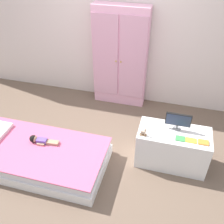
{
  "coord_description": "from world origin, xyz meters",
  "views": [
    {
      "loc": [
        0.92,
        -2.27,
        2.59
      ],
      "look_at": [
        0.22,
        0.31,
        0.57
      ],
      "focal_mm": 40.49,
      "sensor_mm": 36.0,
      "label": 1
    }
  ],
  "objects_px": {
    "book_green": "(180,139)",
    "wardrobe": "(120,58)",
    "bed": "(38,156)",
    "doll": "(39,140)",
    "book_yellow": "(191,140)",
    "tv_monitor": "(178,120)",
    "book_orange": "(203,142)",
    "tv_stand": "(172,148)",
    "rocking_horse_toy": "(144,132)"
  },
  "relations": [
    {
      "from": "tv_monitor",
      "to": "book_green",
      "type": "xyz_separation_m",
      "value": [
        0.05,
        -0.17,
        -0.13
      ]
    },
    {
      "from": "bed",
      "to": "book_yellow",
      "type": "distance_m",
      "value": 1.95
    },
    {
      "from": "bed",
      "to": "wardrobe",
      "type": "distance_m",
      "value": 1.98
    },
    {
      "from": "book_green",
      "to": "book_yellow",
      "type": "bearing_deg",
      "value": 0.0
    },
    {
      "from": "rocking_horse_toy",
      "to": "bed",
      "type": "bearing_deg",
      "value": -166.04
    },
    {
      "from": "bed",
      "to": "book_orange",
      "type": "bearing_deg",
      "value": 10.58
    },
    {
      "from": "tv_monitor",
      "to": "book_orange",
      "type": "bearing_deg",
      "value": -28.73
    },
    {
      "from": "doll",
      "to": "book_yellow",
      "type": "distance_m",
      "value": 1.92
    },
    {
      "from": "wardrobe",
      "to": "book_yellow",
      "type": "xyz_separation_m",
      "value": [
        1.19,
        -1.34,
        -0.3
      ]
    },
    {
      "from": "bed",
      "to": "book_green",
      "type": "xyz_separation_m",
      "value": [
        1.75,
        0.38,
        0.39
      ]
    },
    {
      "from": "tv_stand",
      "to": "book_orange",
      "type": "height_order",
      "value": "book_orange"
    },
    {
      "from": "book_yellow",
      "to": "tv_monitor",
      "type": "bearing_deg",
      "value": 135.68
    },
    {
      "from": "rocking_horse_toy",
      "to": "book_green",
      "type": "bearing_deg",
      "value": 6.48
    },
    {
      "from": "wardrobe",
      "to": "rocking_horse_toy",
      "type": "xyz_separation_m",
      "value": [
        0.63,
        -1.39,
        -0.26
      ]
    },
    {
      "from": "wardrobe",
      "to": "tv_monitor",
      "type": "distance_m",
      "value": 1.56
    },
    {
      "from": "tv_stand",
      "to": "book_orange",
      "type": "relative_size",
      "value": 7.37
    },
    {
      "from": "tv_stand",
      "to": "tv_monitor",
      "type": "bearing_deg",
      "value": 79.92
    },
    {
      "from": "book_green",
      "to": "book_yellow",
      "type": "distance_m",
      "value": 0.13
    },
    {
      "from": "tv_monitor",
      "to": "book_orange",
      "type": "relative_size",
      "value": 2.56
    },
    {
      "from": "tv_stand",
      "to": "book_green",
      "type": "height_order",
      "value": "book_green"
    },
    {
      "from": "bed",
      "to": "doll",
      "type": "bearing_deg",
      "value": 100.25
    },
    {
      "from": "bed",
      "to": "book_yellow",
      "type": "relative_size",
      "value": 13.92
    },
    {
      "from": "tv_monitor",
      "to": "book_green",
      "type": "distance_m",
      "value": 0.22
    },
    {
      "from": "rocking_horse_toy",
      "to": "book_orange",
      "type": "height_order",
      "value": "rocking_horse_toy"
    },
    {
      "from": "book_green",
      "to": "book_orange",
      "type": "xyz_separation_m",
      "value": [
        0.27,
        0.0,
        0.0
      ]
    },
    {
      "from": "bed",
      "to": "book_orange",
      "type": "distance_m",
      "value": 2.09
    },
    {
      "from": "book_orange",
      "to": "tv_stand",
      "type": "bearing_deg",
      "value": 163.32
    },
    {
      "from": "tv_stand",
      "to": "rocking_horse_toy",
      "type": "xyz_separation_m",
      "value": [
        -0.37,
        -0.15,
        0.31
      ]
    },
    {
      "from": "wardrobe",
      "to": "book_green",
      "type": "height_order",
      "value": "wardrobe"
    },
    {
      "from": "doll",
      "to": "wardrobe",
      "type": "relative_size",
      "value": 0.24
    },
    {
      "from": "book_yellow",
      "to": "bed",
      "type": "bearing_deg",
      "value": -168.65
    },
    {
      "from": "wardrobe",
      "to": "tv_monitor",
      "type": "relative_size",
      "value": 5.33
    },
    {
      "from": "tv_stand",
      "to": "rocking_horse_toy",
      "type": "relative_size",
      "value": 8.35
    },
    {
      "from": "wardrobe",
      "to": "tv_monitor",
      "type": "xyz_separation_m",
      "value": [
        1.01,
        -1.17,
        -0.17
      ]
    },
    {
      "from": "rocking_horse_toy",
      "to": "book_yellow",
      "type": "height_order",
      "value": "rocking_horse_toy"
    },
    {
      "from": "rocking_horse_toy",
      "to": "book_orange",
      "type": "bearing_deg",
      "value": 4.03
    },
    {
      "from": "rocking_horse_toy",
      "to": "wardrobe",
      "type": "bearing_deg",
      "value": 114.42
    },
    {
      "from": "wardrobe",
      "to": "book_green",
      "type": "relative_size",
      "value": 14.54
    },
    {
      "from": "bed",
      "to": "book_yellow",
      "type": "xyz_separation_m",
      "value": [
        1.87,
        0.38,
        0.39
      ]
    },
    {
      "from": "tv_monitor",
      "to": "book_green",
      "type": "relative_size",
      "value": 2.73
    },
    {
      "from": "tv_monitor",
      "to": "book_yellow",
      "type": "distance_m",
      "value": 0.28
    },
    {
      "from": "book_green",
      "to": "book_orange",
      "type": "relative_size",
      "value": 0.94
    },
    {
      "from": "tv_monitor",
      "to": "book_orange",
      "type": "xyz_separation_m",
      "value": [
        0.32,
        -0.17,
        -0.13
      ]
    },
    {
      "from": "wardrobe",
      "to": "book_orange",
      "type": "xyz_separation_m",
      "value": [
        1.33,
        -1.34,
        -0.3
      ]
    },
    {
      "from": "doll",
      "to": "tv_monitor",
      "type": "height_order",
      "value": "tv_monitor"
    },
    {
      "from": "book_green",
      "to": "wardrobe",
      "type": "bearing_deg",
      "value": 128.42
    },
    {
      "from": "bed",
      "to": "doll",
      "type": "distance_m",
      "value": 0.21
    },
    {
      "from": "book_yellow",
      "to": "wardrobe",
      "type": "bearing_deg",
      "value": 131.56
    },
    {
      "from": "wardrobe",
      "to": "tv_stand",
      "type": "bearing_deg",
      "value": -51.24
    },
    {
      "from": "bed",
      "to": "book_green",
      "type": "distance_m",
      "value": 1.83
    }
  ]
}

